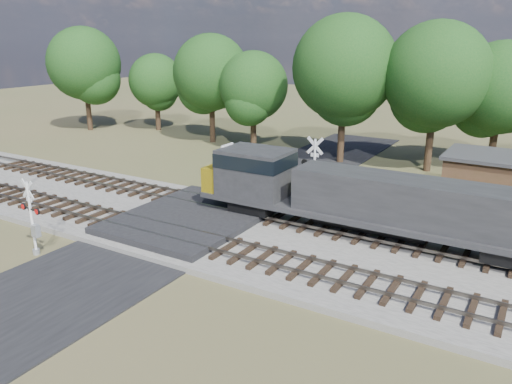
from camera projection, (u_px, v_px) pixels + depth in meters
The scene contains 10 objects.
ground at pixel (187, 227), 27.58m from camera, with size 160.00×160.00×0.00m, color #48522B.
ballast_bed at pixel (364, 261), 23.05m from camera, with size 140.00×10.00×0.30m, color gray.
road at pixel (187, 227), 27.56m from camera, with size 7.00×60.00×0.08m, color black.
crossing_panel at pixel (192, 219), 27.89m from camera, with size 7.00×9.00×0.62m, color #262628.
track_near at pixel (211, 244), 24.29m from camera, with size 140.00×2.60×0.33m.
track_far at pixel (263, 214), 28.39m from camera, with size 140.00×2.60×0.33m.
crossing_signal_near at pixel (33, 224), 23.65m from camera, with size 1.52×0.35×3.76m.
crossing_signal_far at pixel (313, 177), 30.78m from camera, with size 1.74×0.38×4.33m.
equipment_shed at pixel (484, 179), 31.07m from camera, with size 4.78×4.78×3.21m.
treeline at pixel (421, 81), 38.38m from camera, with size 77.98×12.05×11.90m.
Camera 1 is at (16.47, -20.15, 10.08)m, focal length 35.00 mm.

